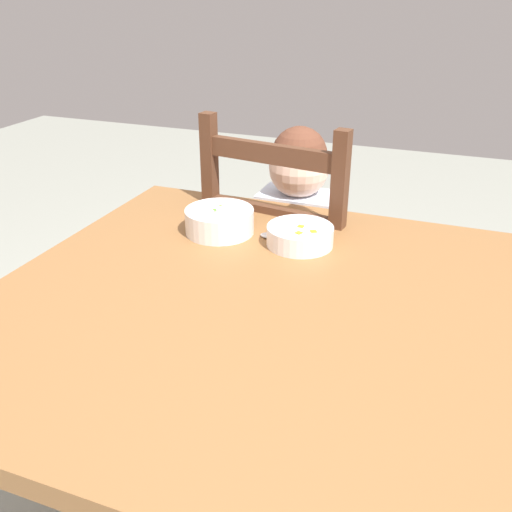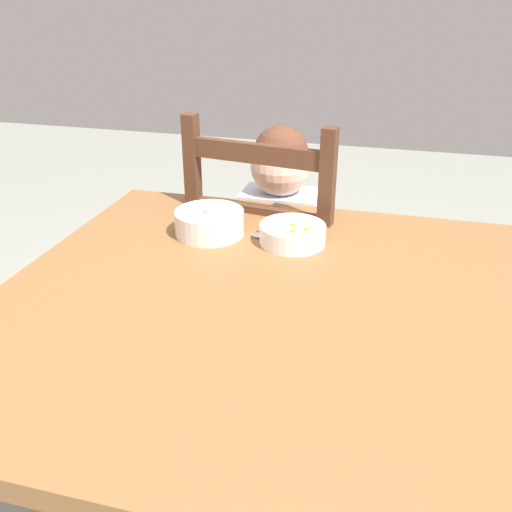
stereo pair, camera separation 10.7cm
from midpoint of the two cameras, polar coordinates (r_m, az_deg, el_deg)
The scene contains 6 objects.
dining_table at distance 1.16m, azimuth 4.26°, elevation -9.20°, with size 1.12×1.04×0.76m.
dining_chair at distance 1.75m, azimuth 5.20°, elevation -3.08°, with size 0.48×0.48×1.00m.
child_figure at distance 1.68m, azimuth 5.65°, elevation 1.68°, with size 0.32×0.31×0.96m.
bowl_of_peas at distance 1.39m, azimuth -1.48°, elevation 3.57°, with size 0.17×0.17×0.06m.
bowl_of_carrots at distance 1.33m, azimuth 6.75°, elevation 2.05°, with size 0.16×0.16×0.05m.
spoon at distance 1.37m, azimuth 4.41°, elevation 1.91°, with size 0.14×0.03×0.01m.
Camera 1 is at (0.31, -0.90, 1.32)m, focal length 39.84 mm.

